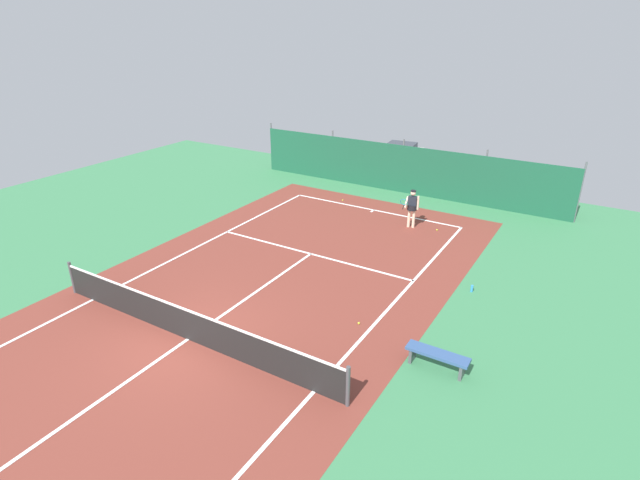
{
  "coord_description": "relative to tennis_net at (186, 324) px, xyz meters",
  "views": [
    {
      "loc": [
        9.1,
        -8.0,
        8.16
      ],
      "look_at": [
        0.67,
        5.97,
        0.9
      ],
      "focal_mm": 28.09,
      "sensor_mm": 36.0,
      "label": 1
    }
  ],
  "objects": [
    {
      "name": "ground_plane",
      "position": [
        0.0,
        0.0,
        -0.51
      ],
      "size": [
        36.0,
        36.0,
        0.0
      ],
      "primitive_type": "plane",
      "color": "#387A4C"
    },
    {
      "name": "court_surface",
      "position": [
        0.0,
        0.0,
        -0.51
      ],
      "size": [
        11.02,
        26.6,
        0.01
      ],
      "color": "brown",
      "rests_on": "ground"
    },
    {
      "name": "tennis_net",
      "position": [
        0.0,
        0.0,
        0.0
      ],
      "size": [
        10.12,
        0.1,
        1.1
      ],
      "color": "black",
      "rests_on": "ground"
    },
    {
      "name": "back_fence",
      "position": [
        -0.0,
        15.52,
        0.16
      ],
      "size": [
        16.3,
        0.98,
        2.7
      ],
      "color": "#195138",
      "rests_on": "ground"
    },
    {
      "name": "tennis_player",
      "position": [
        2.23,
        10.84,
        0.45
      ],
      "size": [
        0.64,
        0.8,
        1.64
      ],
      "rotation": [
        0.0,
        0.0,
        3.3
      ],
      "color": "beige",
      "rests_on": "ground"
    },
    {
      "name": "tennis_ball_near_player",
      "position": [
        3.71,
        3.12,
        -0.48
      ],
      "size": [
        0.07,
        0.07,
        0.07
      ],
      "primitive_type": "sphere",
      "color": "#CCDB33",
      "rests_on": "ground"
    },
    {
      "name": "tennis_ball_midcourt",
      "position": [
        -1.86,
        12.3,
        -0.48
      ],
      "size": [
        0.07,
        0.07,
        0.07
      ],
      "primitive_type": "sphere",
      "color": "#CCDB33",
      "rests_on": "ground"
    },
    {
      "name": "tennis_ball_by_sideline",
      "position": [
        3.32,
        11.06,
        -0.48
      ],
      "size": [
        0.07,
        0.07,
        0.07
      ],
      "primitive_type": "sphere",
      "color": "#CCDB33",
      "rests_on": "ground"
    },
    {
      "name": "parked_car",
      "position": [
        -1.39,
        18.06,
        0.33
      ],
      "size": [
        2.36,
        4.37,
        1.68
      ],
      "rotation": [
        0.0,
        0.0,
        3.25
      ],
      "color": "silver",
      "rests_on": "ground"
    },
    {
      "name": "courtside_bench",
      "position": [
        6.31,
        2.34,
        -0.14
      ],
      "size": [
        1.6,
        0.4,
        0.49
      ],
      "color": "#335184",
      "rests_on": "ground"
    },
    {
      "name": "water_bottle",
      "position": [
        5.99,
        6.7,
        -0.39
      ],
      "size": [
        0.08,
        0.08,
        0.24
      ],
      "primitive_type": "cylinder",
      "color": "#338CD8",
      "rests_on": "ground"
    }
  ]
}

